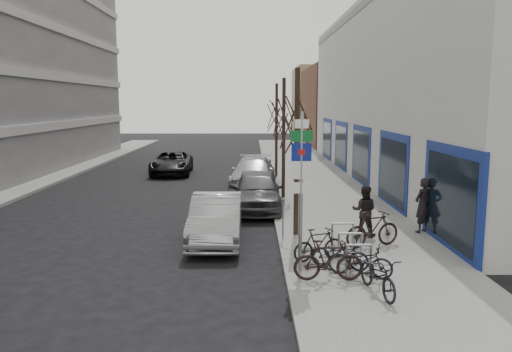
{
  "coord_description": "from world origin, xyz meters",
  "views": [
    {
      "loc": [
        1.16,
        -12.34,
        4.42
      ],
      "look_at": [
        1.31,
        4.05,
        2.0
      ],
      "focal_mm": 35.0,
      "sensor_mm": 36.0,
      "label": 1
    }
  ],
  "objects_px": {
    "highway_sign_pole": "(301,182)",
    "meter_mid": "(275,186)",
    "bike_rack": "(350,244)",
    "lane_car": "(172,163)",
    "meter_back": "(270,169)",
    "tree_near": "(297,113)",
    "bike_mid_curb": "(340,251)",
    "bike_near_left": "(378,272)",
    "parked_car_mid": "(257,191)",
    "tree_mid": "(284,110)",
    "pedestrian_near": "(423,205)",
    "pedestrian_far": "(364,210)",
    "bike_far_curb": "(360,257)",
    "bike_far_inner": "(373,229)",
    "parked_car_front": "(216,219)",
    "bike_near_right": "(328,260)",
    "bike_mid_inner": "(319,244)",
    "tree_far": "(277,108)",
    "parked_car_back": "(253,173)",
    "meter_front": "(283,215)"
  },
  "relations": [
    {
      "from": "parked_car_back",
      "to": "tree_far",
      "type": "bearing_deg",
      "value": 69.94
    },
    {
      "from": "tree_mid",
      "to": "bike_far_curb",
      "type": "bearing_deg",
      "value": -83.27
    },
    {
      "from": "meter_front",
      "to": "lane_car",
      "type": "distance_m",
      "value": 16.6
    },
    {
      "from": "bike_near_right",
      "to": "bike_mid_inner",
      "type": "distance_m",
      "value": 1.54
    },
    {
      "from": "bike_near_right",
      "to": "bike_mid_inner",
      "type": "xyz_separation_m",
      "value": [
        -0.03,
        1.54,
        -0.05
      ]
    },
    {
      "from": "tree_near",
      "to": "parked_car_front",
      "type": "distance_m",
      "value": 4.24
    },
    {
      "from": "tree_mid",
      "to": "meter_mid",
      "type": "relative_size",
      "value": 4.33
    },
    {
      "from": "tree_near",
      "to": "bike_far_inner",
      "type": "xyz_separation_m",
      "value": [
        2.15,
        -1.47,
        -3.4
      ]
    },
    {
      "from": "bike_mid_inner",
      "to": "pedestrian_far",
      "type": "xyz_separation_m",
      "value": [
        1.82,
        2.62,
        0.36
      ]
    },
    {
      "from": "bike_near_right",
      "to": "pedestrian_near",
      "type": "relative_size",
      "value": 0.93
    },
    {
      "from": "bike_rack",
      "to": "lane_car",
      "type": "xyz_separation_m",
      "value": [
        -7.6,
        17.89,
        0.05
      ]
    },
    {
      "from": "bike_mid_curb",
      "to": "pedestrian_near",
      "type": "height_order",
      "value": "pedestrian_near"
    },
    {
      "from": "highway_sign_pole",
      "to": "pedestrian_near",
      "type": "height_order",
      "value": "highway_sign_pole"
    },
    {
      "from": "highway_sign_pole",
      "to": "tree_far",
      "type": "height_order",
      "value": "tree_far"
    },
    {
      "from": "lane_car",
      "to": "pedestrian_far",
      "type": "relative_size",
      "value": 3.11
    },
    {
      "from": "pedestrian_near",
      "to": "bike_far_inner",
      "type": "bearing_deg",
      "value": 2.65
    },
    {
      "from": "parked_car_mid",
      "to": "bike_mid_inner",
      "type": "bearing_deg",
      "value": -77.19
    },
    {
      "from": "bike_rack",
      "to": "meter_back",
      "type": "xyz_separation_m",
      "value": [
        -1.65,
        13.4,
        0.26
      ]
    },
    {
      "from": "bike_near_left",
      "to": "parked_car_mid",
      "type": "relative_size",
      "value": 0.35
    },
    {
      "from": "highway_sign_pole",
      "to": "pedestrian_near",
      "type": "distance_m",
      "value": 5.94
    },
    {
      "from": "bike_mid_inner",
      "to": "meter_front",
      "type": "bearing_deg",
      "value": -0.94
    },
    {
      "from": "tree_near",
      "to": "bike_mid_curb",
      "type": "relative_size",
      "value": 3.6
    },
    {
      "from": "highway_sign_pole",
      "to": "meter_mid",
      "type": "bearing_deg",
      "value": 91.68
    },
    {
      "from": "tree_mid",
      "to": "bike_mid_inner",
      "type": "distance_m",
      "value": 9.88
    },
    {
      "from": "tree_near",
      "to": "meter_back",
      "type": "height_order",
      "value": "tree_near"
    },
    {
      "from": "meter_back",
      "to": "bike_near_left",
      "type": "bearing_deg",
      "value": -83.29
    },
    {
      "from": "tree_near",
      "to": "bike_mid_inner",
      "type": "distance_m",
      "value": 4.45
    },
    {
      "from": "bike_near_right",
      "to": "lane_car",
      "type": "bearing_deg",
      "value": 19.79
    },
    {
      "from": "meter_mid",
      "to": "highway_sign_pole",
      "type": "bearing_deg",
      "value": -88.32
    },
    {
      "from": "tree_far",
      "to": "bike_near_left",
      "type": "height_order",
      "value": "tree_far"
    },
    {
      "from": "bike_near_right",
      "to": "bike_near_left",
      "type": "bearing_deg",
      "value": -131.03
    },
    {
      "from": "meter_mid",
      "to": "bike_far_curb",
      "type": "relative_size",
      "value": 0.79
    },
    {
      "from": "bike_rack",
      "to": "bike_far_inner",
      "type": "bearing_deg",
      "value": 56.42
    },
    {
      "from": "tree_mid",
      "to": "pedestrian_far",
      "type": "relative_size",
      "value": 3.33
    },
    {
      "from": "meter_back",
      "to": "parked_car_front",
      "type": "relative_size",
      "value": 0.28
    },
    {
      "from": "bike_mid_curb",
      "to": "parked_car_front",
      "type": "bearing_deg",
      "value": 71.71
    },
    {
      "from": "meter_mid",
      "to": "parked_car_front",
      "type": "bearing_deg",
      "value": -111.89
    },
    {
      "from": "lane_car",
      "to": "bike_far_curb",
      "type": "bearing_deg",
      "value": -71.05
    },
    {
      "from": "meter_mid",
      "to": "bike_far_curb",
      "type": "bearing_deg",
      "value": -79.37
    },
    {
      "from": "meter_back",
      "to": "bike_far_curb",
      "type": "bearing_deg",
      "value": -83.36
    },
    {
      "from": "parked_car_mid",
      "to": "bike_mid_curb",
      "type": "bearing_deg",
      "value": -75.02
    },
    {
      "from": "meter_mid",
      "to": "meter_back",
      "type": "xyz_separation_m",
      "value": [
        0.0,
        5.5,
        0.0
      ]
    },
    {
      "from": "highway_sign_pole",
      "to": "meter_mid",
      "type": "height_order",
      "value": "highway_sign_pole"
    },
    {
      "from": "bike_near_right",
      "to": "bike_far_inner",
      "type": "height_order",
      "value": "bike_far_inner"
    },
    {
      "from": "lane_car",
      "to": "pedestrian_near",
      "type": "bearing_deg",
      "value": -57.3
    },
    {
      "from": "tree_mid",
      "to": "pedestrian_near",
      "type": "distance_m",
      "value": 8.14
    },
    {
      "from": "parked_car_back",
      "to": "bike_far_inner",
      "type": "bearing_deg",
      "value": -68.15
    },
    {
      "from": "tree_near",
      "to": "bike_far_curb",
      "type": "distance_m",
      "value": 5.44
    },
    {
      "from": "bike_near_left",
      "to": "bike_far_inner",
      "type": "bearing_deg",
      "value": 66.4
    },
    {
      "from": "bike_far_inner",
      "to": "parked_car_back",
      "type": "distance_m",
      "value": 12.08
    }
  ]
}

